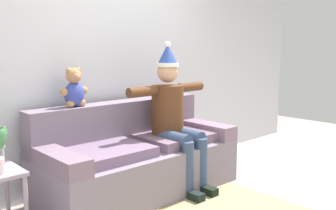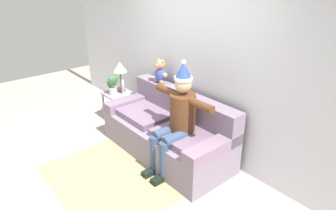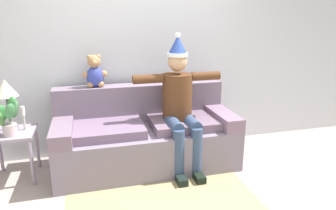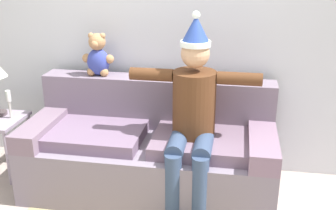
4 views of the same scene
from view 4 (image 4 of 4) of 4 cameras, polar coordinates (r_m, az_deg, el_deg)
back_wall at (r=3.70m, az=-0.82°, el=11.41°), size 7.00×0.10×2.70m
couch at (r=3.51m, az=-2.36°, el=-6.28°), size 2.05×0.90×0.91m
person_seated at (r=3.13m, az=3.46°, el=-1.04°), size 1.02×0.77×1.54m
teddy_bear at (r=3.65m, az=-9.81°, el=6.72°), size 0.29×0.17×0.38m
candle_short at (r=3.89m, az=-21.41°, el=0.61°), size 0.04×0.04×0.26m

